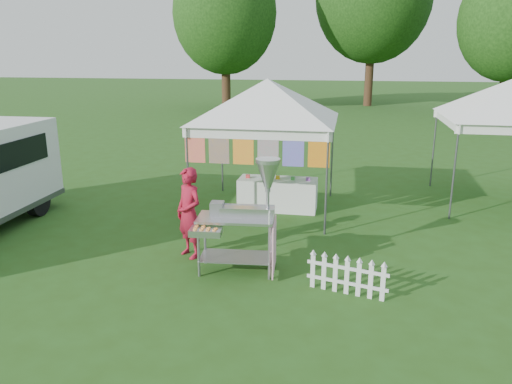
# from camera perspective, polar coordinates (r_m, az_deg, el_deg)

# --- Properties ---
(ground) EXTENTS (120.00, 120.00, 0.00)m
(ground) POSITION_cam_1_polar(r_m,az_deg,el_deg) (8.48, -2.66, -9.08)
(ground) COLOR #284E16
(ground) RESTS_ON ground
(canopy_main) EXTENTS (4.24, 4.24, 3.45)m
(canopy_main) POSITION_cam_1_polar(r_m,az_deg,el_deg) (11.15, 1.32, 12.78)
(canopy_main) COLOR #59595E
(canopy_main) RESTS_ON ground
(tree_left) EXTENTS (6.40, 6.40, 9.53)m
(tree_left) POSITION_cam_1_polar(r_m,az_deg,el_deg) (32.52, -3.56, 19.68)
(tree_left) COLOR #3C2415
(tree_left) RESTS_ON ground
(donut_cart) EXTENTS (1.38, 1.05, 1.93)m
(donut_cart) POSITION_cam_1_polar(r_m,az_deg,el_deg) (8.06, -0.93, -1.75)
(donut_cart) COLOR gray
(donut_cart) RESTS_ON ground
(vendor) EXTENTS (0.71, 0.67, 1.63)m
(vendor) POSITION_cam_1_polar(r_m,az_deg,el_deg) (8.88, -7.66, -2.39)
(vendor) COLOR maroon
(vendor) RESTS_ON ground
(picket_fence) EXTENTS (1.23, 0.34, 0.56)m
(picket_fence) POSITION_cam_1_polar(r_m,az_deg,el_deg) (7.75, 10.34, -9.48)
(picket_fence) COLOR silver
(picket_fence) RESTS_ON ground
(display_table) EXTENTS (1.80, 0.70, 0.73)m
(display_table) POSITION_cam_1_polar(r_m,az_deg,el_deg) (11.61, 2.49, -0.24)
(display_table) COLOR white
(display_table) RESTS_ON ground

